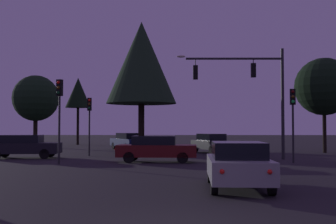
{
  "coord_description": "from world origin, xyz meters",
  "views": [
    {
      "loc": [
        -0.08,
        -8.22,
        1.98
      ],
      "look_at": [
        -0.61,
        16.76,
        2.93
      ],
      "focal_mm": 44.84,
      "sensor_mm": 36.0,
      "label": 1
    }
  ],
  "objects_px": {
    "traffic_signal_mast_arm": "(252,83)",
    "car_far_lane": "(212,143)",
    "traffic_light_corner_left": "(89,115)",
    "tree_left_far": "(141,63)",
    "car_crossing_left": "(24,146)",
    "tree_behind_sign": "(324,87)",
    "tree_center_horizon": "(78,93)",
    "car_nearside_lane": "(238,164)",
    "car_parked_lot": "(128,141)",
    "traffic_light_median": "(293,110)",
    "tree_right_cluster": "(36,98)",
    "traffic_light_corner_right": "(59,104)",
    "car_crossing_right": "(156,148)"
  },
  "relations": [
    {
      "from": "traffic_signal_mast_arm",
      "to": "car_far_lane",
      "type": "height_order",
      "value": "traffic_signal_mast_arm"
    },
    {
      "from": "traffic_light_corner_left",
      "to": "tree_left_far",
      "type": "distance_m",
      "value": 5.98
    },
    {
      "from": "car_crossing_left",
      "to": "tree_behind_sign",
      "type": "bearing_deg",
      "value": 16.58
    },
    {
      "from": "tree_center_horizon",
      "to": "car_nearside_lane",
      "type": "bearing_deg",
      "value": -68.82
    },
    {
      "from": "car_parked_lot",
      "to": "tree_center_horizon",
      "type": "height_order",
      "value": "tree_center_horizon"
    },
    {
      "from": "traffic_light_median",
      "to": "tree_left_far",
      "type": "relative_size",
      "value": 0.41
    },
    {
      "from": "traffic_light_corner_left",
      "to": "car_far_lane",
      "type": "relative_size",
      "value": 0.9
    },
    {
      "from": "car_far_lane",
      "to": "tree_right_cluster",
      "type": "xyz_separation_m",
      "value": [
        -17.46,
        10.32,
        4.26
      ]
    },
    {
      "from": "traffic_light_median",
      "to": "car_nearside_lane",
      "type": "distance_m",
      "value": 11.21
    },
    {
      "from": "traffic_light_corner_right",
      "to": "tree_center_horizon",
      "type": "height_order",
      "value": "tree_center_horizon"
    },
    {
      "from": "tree_left_far",
      "to": "tree_right_cluster",
      "type": "xyz_separation_m",
      "value": [
        -11.99,
        11.2,
        -1.95
      ]
    },
    {
      "from": "traffic_light_corner_right",
      "to": "tree_behind_sign",
      "type": "bearing_deg",
      "value": 31.2
    },
    {
      "from": "traffic_light_corner_right",
      "to": "car_parked_lot",
      "type": "relative_size",
      "value": 0.98
    },
    {
      "from": "tree_left_far",
      "to": "car_crossing_left",
      "type": "bearing_deg",
      "value": -146.35
    },
    {
      "from": "traffic_light_corner_right",
      "to": "car_nearside_lane",
      "type": "xyz_separation_m",
      "value": [
        8.41,
        -8.9,
        -2.47
      ]
    },
    {
      "from": "tree_center_horizon",
      "to": "car_crossing_right",
      "type": "bearing_deg",
      "value": -67.14
    },
    {
      "from": "traffic_light_corner_left",
      "to": "car_crossing_right",
      "type": "relative_size",
      "value": 0.87
    },
    {
      "from": "car_crossing_left",
      "to": "tree_right_cluster",
      "type": "xyz_separation_m",
      "value": [
        -4.7,
        16.06,
        4.26
      ]
    },
    {
      "from": "car_nearside_lane",
      "to": "tree_behind_sign",
      "type": "xyz_separation_m",
      "value": [
        9.79,
        19.92,
        4.48
      ]
    },
    {
      "from": "traffic_light_median",
      "to": "tree_right_cluster",
      "type": "height_order",
      "value": "tree_right_cluster"
    },
    {
      "from": "car_crossing_right",
      "to": "tree_left_far",
      "type": "distance_m",
      "value": 10.14
    },
    {
      "from": "car_crossing_right",
      "to": "tree_right_cluster",
      "type": "bearing_deg",
      "value": 125.34
    },
    {
      "from": "traffic_light_corner_right",
      "to": "tree_left_far",
      "type": "xyz_separation_m",
      "value": [
        3.69,
        9.38,
        3.74
      ]
    },
    {
      "from": "tree_right_cluster",
      "to": "traffic_light_median",
      "type": "bearing_deg",
      "value": -42.48
    },
    {
      "from": "traffic_signal_mast_arm",
      "to": "car_crossing_left",
      "type": "relative_size",
      "value": 1.48
    },
    {
      "from": "traffic_light_median",
      "to": "car_parked_lot",
      "type": "xyz_separation_m",
      "value": [
        -11.0,
        14.48,
        -2.18
      ]
    },
    {
      "from": "traffic_signal_mast_arm",
      "to": "tree_left_far",
      "type": "height_order",
      "value": "tree_left_far"
    },
    {
      "from": "traffic_signal_mast_arm",
      "to": "traffic_light_corner_right",
      "type": "distance_m",
      "value": 11.97
    },
    {
      "from": "tree_center_horizon",
      "to": "car_parked_lot",
      "type": "bearing_deg",
      "value": -56.11
    },
    {
      "from": "car_far_lane",
      "to": "car_crossing_right",
      "type": "bearing_deg",
      "value": -114.17
    },
    {
      "from": "traffic_light_corner_right",
      "to": "car_crossing_left",
      "type": "distance_m",
      "value": 6.29
    },
    {
      "from": "tree_behind_sign",
      "to": "car_parked_lot",
      "type": "bearing_deg",
      "value": 164.33
    },
    {
      "from": "car_crossing_right",
      "to": "tree_right_cluster",
      "type": "relative_size",
      "value": 0.63
    },
    {
      "from": "car_far_lane",
      "to": "tree_center_horizon",
      "type": "bearing_deg",
      "value": 131.91
    },
    {
      "from": "car_nearside_lane",
      "to": "car_crossing_left",
      "type": "distance_m",
      "value": 18.02
    },
    {
      "from": "car_crossing_left",
      "to": "car_far_lane",
      "type": "bearing_deg",
      "value": 24.21
    },
    {
      "from": "traffic_light_median",
      "to": "tree_center_horizon",
      "type": "relative_size",
      "value": 0.53
    },
    {
      "from": "tree_left_far",
      "to": "tree_right_cluster",
      "type": "distance_m",
      "value": 16.53
    },
    {
      "from": "traffic_signal_mast_arm",
      "to": "traffic_light_corner_left",
      "type": "xyz_separation_m",
      "value": [
        -10.95,
        2.77,
        -1.89
      ]
    },
    {
      "from": "traffic_signal_mast_arm",
      "to": "car_crossing_left",
      "type": "distance_m",
      "value": 15.34
    },
    {
      "from": "car_crossing_left",
      "to": "car_far_lane",
      "type": "relative_size",
      "value": 1.05
    },
    {
      "from": "traffic_light_corner_right",
      "to": "car_crossing_left",
      "type": "bearing_deg",
      "value": 128.48
    },
    {
      "from": "car_crossing_left",
      "to": "tree_left_far",
      "type": "distance_m",
      "value": 10.73
    },
    {
      "from": "traffic_light_median",
      "to": "car_far_lane",
      "type": "xyz_separation_m",
      "value": [
        -3.82,
        9.17,
        -2.18
      ]
    },
    {
      "from": "car_crossing_left",
      "to": "tree_right_cluster",
      "type": "relative_size",
      "value": 0.64
    },
    {
      "from": "traffic_light_corner_right",
      "to": "car_nearside_lane",
      "type": "height_order",
      "value": "traffic_light_corner_right"
    },
    {
      "from": "tree_behind_sign",
      "to": "tree_right_cluster",
      "type": "distance_m",
      "value": 28.18
    },
    {
      "from": "traffic_light_corner_left",
      "to": "car_parked_lot",
      "type": "xyz_separation_m",
      "value": [
        1.73,
        8.87,
        -2.12
      ]
    },
    {
      "from": "traffic_light_corner_left",
      "to": "tree_behind_sign",
      "type": "bearing_deg",
      "value": 13.53
    },
    {
      "from": "traffic_signal_mast_arm",
      "to": "tree_center_horizon",
      "type": "bearing_deg",
      "value": 126.3
    }
  ]
}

